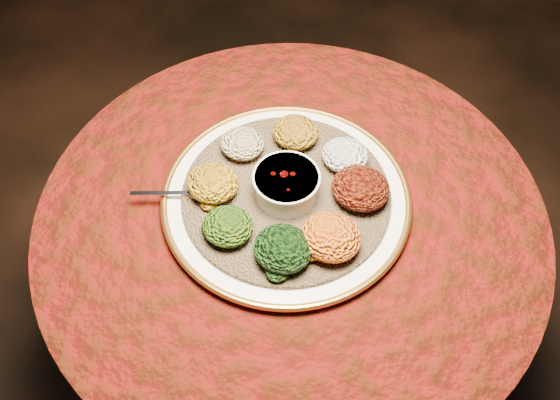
% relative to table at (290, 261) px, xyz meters
% --- Properties ---
extents(table, '(0.96, 0.96, 0.73)m').
position_rel_table_xyz_m(table, '(0.00, 0.00, 0.00)').
color(table, black).
rests_on(table, ground).
extents(platter, '(0.47, 0.47, 0.02)m').
position_rel_table_xyz_m(platter, '(-0.02, 0.02, 0.19)').
color(platter, white).
rests_on(platter, table).
extents(injera, '(0.51, 0.51, 0.01)m').
position_rel_table_xyz_m(injera, '(-0.02, 0.02, 0.20)').
color(injera, olive).
rests_on(injera, platter).
extents(stew_bowl, '(0.12, 0.12, 0.05)m').
position_rel_table_xyz_m(stew_bowl, '(-0.02, 0.02, 0.24)').
color(stew_bowl, silver).
rests_on(stew_bowl, injera).
extents(spoon, '(0.13, 0.08, 0.01)m').
position_rel_table_xyz_m(spoon, '(-0.17, -0.07, 0.21)').
color(spoon, silver).
rests_on(spoon, injera).
extents(portion_ayib, '(0.09, 0.09, 0.04)m').
position_rel_table_xyz_m(portion_ayib, '(0.05, 0.13, 0.23)').
color(portion_ayib, silver).
rests_on(portion_ayib, injera).
extents(portion_kitfo, '(0.11, 0.10, 0.05)m').
position_rel_table_xyz_m(portion_kitfo, '(0.10, 0.07, 0.23)').
color(portion_kitfo, black).
rests_on(portion_kitfo, injera).
extents(portion_tikil, '(0.11, 0.10, 0.05)m').
position_rel_table_xyz_m(portion_tikil, '(0.10, -0.05, 0.23)').
color(portion_tikil, '#CB6F10').
rests_on(portion_tikil, injera).
extents(portion_gomen, '(0.10, 0.10, 0.05)m').
position_rel_table_xyz_m(portion_gomen, '(0.04, -0.11, 0.23)').
color(portion_gomen, black).
rests_on(portion_gomen, injera).
extents(portion_mixveg, '(0.09, 0.09, 0.04)m').
position_rel_table_xyz_m(portion_mixveg, '(-0.07, -0.11, 0.23)').
color(portion_mixveg, '#9E410A').
rests_on(portion_mixveg, injera).
extents(portion_kik, '(0.10, 0.09, 0.05)m').
position_rel_table_xyz_m(portion_kik, '(-0.14, -0.04, 0.23)').
color(portion_kik, '#B0840F').
rests_on(portion_kik, injera).
extents(portion_timatim, '(0.09, 0.08, 0.04)m').
position_rel_table_xyz_m(portion_timatim, '(-0.14, 0.07, 0.23)').
color(portion_timatim, maroon).
rests_on(portion_timatim, injera).
extents(portion_shiro, '(0.09, 0.09, 0.04)m').
position_rel_table_xyz_m(portion_shiro, '(-0.06, 0.14, 0.23)').
color(portion_shiro, '#875E10').
rests_on(portion_shiro, injera).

